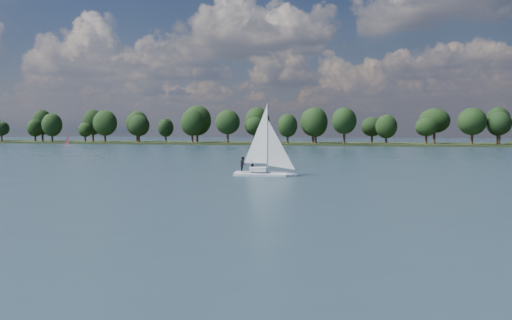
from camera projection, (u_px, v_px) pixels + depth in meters
The scene contains 5 objects.
ground at pixel (345, 158), 116.65m from camera, with size 700.00×700.00×0.00m, color #233342.
far_shore at pixel (389, 145), 223.25m from camera, with size 660.00×40.00×1.50m, color black.
sailboat at pixel (262, 155), 70.04m from camera, with size 7.25×2.60×9.34m.
dinghy_pink at pixel (69, 143), 207.03m from camera, with size 3.11×2.46×4.68m.
treeline at pixel (380, 124), 219.40m from camera, with size 563.38×74.07×18.06m.
Camera 1 is at (17.91, -16.57, 5.55)m, focal length 40.00 mm.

